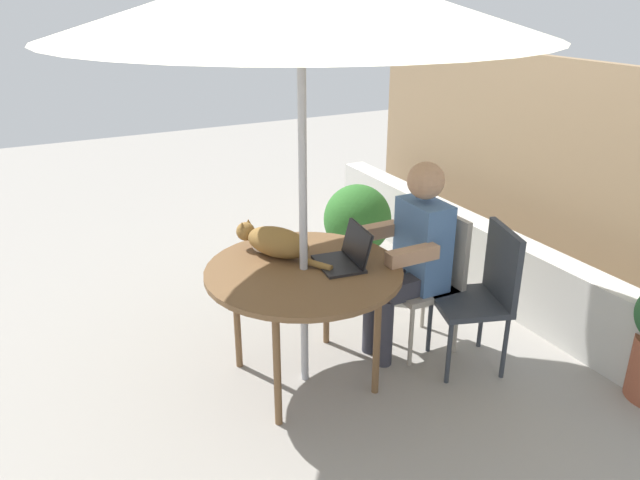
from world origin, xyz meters
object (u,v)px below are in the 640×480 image
(cat, at_px, (274,242))
(chair_occupied, at_px, (432,271))
(chair_empty, at_px, (485,288))
(laptop, at_px, (348,254))
(patio_table, at_px, (304,277))
(potted_plant_near_fence, at_px, (357,227))
(person_seated, at_px, (413,250))

(cat, bearing_deg, chair_occupied, 75.85)
(chair_empty, relative_size, cat, 1.49)
(laptop, distance_m, cat, 0.43)
(laptop, relative_size, cat, 0.56)
(patio_table, bearing_deg, laptop, 76.40)
(patio_table, bearing_deg, potted_plant_near_fence, 137.56)
(person_seated, distance_m, laptop, 0.50)
(laptop, bearing_deg, potted_plant_near_fence, 147.01)
(chair_occupied, distance_m, chair_empty, 0.36)
(patio_table, xyz_separation_m, chair_occupied, (0.00, 0.88, -0.15))
(cat, relative_size, potted_plant_near_fence, 0.78)
(cat, bearing_deg, laptop, 46.36)
(chair_occupied, relative_size, laptop, 2.66)
(person_seated, bearing_deg, laptop, -83.07)
(chair_occupied, relative_size, potted_plant_near_fence, 1.16)
(chair_empty, bearing_deg, person_seated, -138.78)
(chair_empty, distance_m, person_seated, 0.47)
(patio_table, xyz_separation_m, chair_empty, (0.33, 1.01, -0.15))
(person_seated, xyz_separation_m, potted_plant_near_fence, (-1.06, 0.24, -0.26))
(person_seated, height_order, cat, person_seated)
(person_seated, height_order, potted_plant_near_fence, person_seated)
(cat, height_order, potted_plant_near_fence, cat)
(chair_empty, distance_m, cat, 1.26)
(patio_table, height_order, cat, cat)
(laptop, height_order, cat, laptop)
(cat, xyz_separation_m, potted_plant_near_fence, (-0.82, 1.04, -0.38))
(patio_table, xyz_separation_m, potted_plant_near_fence, (-1.06, 0.97, -0.24))
(person_seated, relative_size, laptop, 3.70)
(chair_occupied, bearing_deg, chair_empty, 21.86)
(person_seated, distance_m, potted_plant_near_fence, 1.12)
(chair_empty, relative_size, laptop, 2.66)
(chair_occupied, bearing_deg, potted_plant_near_fence, 175.40)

